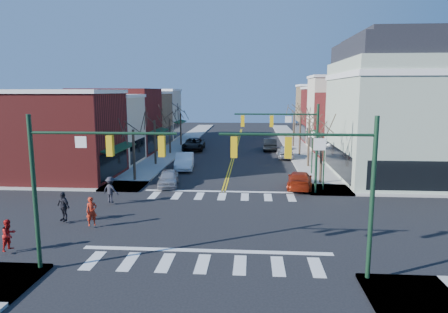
% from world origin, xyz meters
% --- Properties ---
extents(ground, '(160.00, 160.00, 0.00)m').
position_xyz_m(ground, '(0.00, 0.00, 0.00)').
color(ground, black).
rests_on(ground, ground).
extents(sidewalk_left, '(3.50, 70.00, 0.15)m').
position_xyz_m(sidewalk_left, '(-8.75, 20.00, 0.07)').
color(sidewalk_left, '#9E9B93').
rests_on(sidewalk_left, ground).
extents(sidewalk_right, '(3.50, 70.00, 0.15)m').
position_xyz_m(sidewalk_right, '(8.75, 20.00, 0.07)').
color(sidewalk_right, '#9E9B93').
rests_on(sidewalk_right, ground).
extents(bldg_left_brick_a, '(10.00, 8.50, 8.00)m').
position_xyz_m(bldg_left_brick_a, '(-15.50, 11.75, 4.00)').
color(bldg_left_brick_a, maroon).
rests_on(bldg_left_brick_a, ground).
extents(bldg_left_stucco_a, '(10.00, 7.00, 7.50)m').
position_xyz_m(bldg_left_stucco_a, '(-15.50, 19.50, 3.75)').
color(bldg_left_stucco_a, beige).
rests_on(bldg_left_stucco_a, ground).
extents(bldg_left_brick_b, '(10.00, 9.00, 8.50)m').
position_xyz_m(bldg_left_brick_b, '(-15.50, 27.50, 4.25)').
color(bldg_left_brick_b, maroon).
rests_on(bldg_left_brick_b, ground).
extents(bldg_left_tan, '(10.00, 7.50, 7.80)m').
position_xyz_m(bldg_left_tan, '(-15.50, 35.75, 3.90)').
color(bldg_left_tan, '#9B7E56').
rests_on(bldg_left_tan, ground).
extents(bldg_left_stucco_b, '(10.00, 8.00, 8.20)m').
position_xyz_m(bldg_left_stucco_b, '(-15.50, 43.50, 4.10)').
color(bldg_left_stucco_b, beige).
rests_on(bldg_left_stucco_b, ground).
extents(bldg_right_brick_a, '(10.00, 8.50, 8.00)m').
position_xyz_m(bldg_right_brick_a, '(15.50, 25.75, 4.00)').
color(bldg_right_brick_a, maroon).
rests_on(bldg_right_brick_a, ground).
extents(bldg_right_stucco, '(10.00, 7.00, 10.00)m').
position_xyz_m(bldg_right_stucco, '(15.50, 33.50, 5.00)').
color(bldg_right_stucco, beige).
rests_on(bldg_right_stucco, ground).
extents(bldg_right_brick_b, '(10.00, 8.00, 8.50)m').
position_xyz_m(bldg_right_brick_b, '(15.50, 41.00, 4.25)').
color(bldg_right_brick_b, maroon).
rests_on(bldg_right_brick_b, ground).
extents(bldg_right_tan, '(10.00, 8.00, 9.00)m').
position_xyz_m(bldg_right_tan, '(15.50, 49.00, 4.50)').
color(bldg_right_tan, '#9B7E56').
rests_on(bldg_right_tan, ground).
extents(victorian_corner, '(12.25, 14.25, 13.30)m').
position_xyz_m(victorian_corner, '(16.50, 14.50, 6.66)').
color(victorian_corner, '#A3B39B').
rests_on(victorian_corner, ground).
extents(traffic_mast_near_left, '(6.60, 0.28, 7.20)m').
position_xyz_m(traffic_mast_near_left, '(-5.55, -7.40, 4.71)').
color(traffic_mast_near_left, '#14331E').
rests_on(traffic_mast_near_left, ground).
extents(traffic_mast_near_right, '(6.60, 0.28, 7.20)m').
position_xyz_m(traffic_mast_near_right, '(5.55, -7.40, 4.71)').
color(traffic_mast_near_right, '#14331E').
rests_on(traffic_mast_near_right, ground).
extents(traffic_mast_far_right, '(6.60, 0.28, 7.20)m').
position_xyz_m(traffic_mast_far_right, '(5.55, 7.40, 4.71)').
color(traffic_mast_far_right, '#14331E').
rests_on(traffic_mast_far_right, ground).
extents(lamppost_corner, '(0.36, 0.36, 4.33)m').
position_xyz_m(lamppost_corner, '(8.20, 8.50, 2.96)').
color(lamppost_corner, '#14331E').
rests_on(lamppost_corner, ground).
extents(lamppost_midblock, '(0.36, 0.36, 4.33)m').
position_xyz_m(lamppost_midblock, '(8.20, 15.00, 2.96)').
color(lamppost_midblock, '#14331E').
rests_on(lamppost_midblock, ground).
extents(tree_left_a, '(0.24, 0.24, 4.76)m').
position_xyz_m(tree_left_a, '(-8.40, 11.00, 2.38)').
color(tree_left_a, '#382B21').
rests_on(tree_left_a, ground).
extents(tree_left_b, '(0.24, 0.24, 5.04)m').
position_xyz_m(tree_left_b, '(-8.40, 19.00, 2.52)').
color(tree_left_b, '#382B21').
rests_on(tree_left_b, ground).
extents(tree_left_c, '(0.24, 0.24, 4.55)m').
position_xyz_m(tree_left_c, '(-8.40, 27.00, 2.27)').
color(tree_left_c, '#382B21').
rests_on(tree_left_c, ground).
extents(tree_left_d, '(0.24, 0.24, 4.90)m').
position_xyz_m(tree_left_d, '(-8.40, 35.00, 2.45)').
color(tree_left_d, '#382B21').
rests_on(tree_left_d, ground).
extents(tree_right_a, '(0.24, 0.24, 4.62)m').
position_xyz_m(tree_right_a, '(8.40, 11.00, 2.31)').
color(tree_right_a, '#382B21').
rests_on(tree_right_a, ground).
extents(tree_right_b, '(0.24, 0.24, 5.18)m').
position_xyz_m(tree_right_b, '(8.40, 19.00, 2.59)').
color(tree_right_b, '#382B21').
rests_on(tree_right_b, ground).
extents(tree_right_c, '(0.24, 0.24, 4.83)m').
position_xyz_m(tree_right_c, '(8.40, 27.00, 2.42)').
color(tree_right_c, '#382B21').
rests_on(tree_right_c, ground).
extents(tree_right_d, '(0.24, 0.24, 4.97)m').
position_xyz_m(tree_right_d, '(8.40, 35.00, 2.48)').
color(tree_right_d, '#382B21').
rests_on(tree_right_d, ground).
extents(car_left_near, '(2.18, 4.34, 1.42)m').
position_xyz_m(car_left_near, '(-4.94, 9.41, 0.71)').
color(car_left_near, '#A5A5A9').
rests_on(car_left_near, ground).
extents(car_left_mid, '(2.33, 5.34, 1.71)m').
position_xyz_m(car_left_mid, '(-4.80, 16.95, 0.85)').
color(car_left_mid, white).
rests_on(car_left_mid, ground).
extents(car_left_far, '(2.98, 6.14, 1.68)m').
position_xyz_m(car_left_far, '(-5.81, 30.62, 0.84)').
color(car_left_far, black).
rests_on(car_left_far, ground).
extents(car_right_near, '(2.66, 5.19, 1.44)m').
position_xyz_m(car_right_near, '(6.40, 9.39, 0.72)').
color(car_right_near, '#9B250E').
rests_on(car_right_near, ground).
extents(car_right_mid, '(1.93, 4.72, 1.60)m').
position_xyz_m(car_right_mid, '(6.40, 24.83, 0.80)').
color(car_right_mid, silver).
rests_on(car_right_mid, ground).
extents(car_right_far, '(1.89, 5.12, 1.67)m').
position_xyz_m(car_right_far, '(4.80, 31.37, 0.84)').
color(car_right_far, black).
rests_on(car_right_far, ground).
extents(pedestrian_red_a, '(0.76, 0.71, 1.75)m').
position_xyz_m(pedestrian_red_a, '(-7.30, -1.57, 1.03)').
color(pedestrian_red_a, '#B32513').
rests_on(pedestrian_red_a, sidewalk_left).
extents(pedestrian_red_b, '(0.79, 0.91, 1.62)m').
position_xyz_m(pedestrian_red_b, '(-10.00, -5.57, 0.96)').
color(pedestrian_red_b, '#AC1312').
rests_on(pedestrian_red_b, sidewalk_left).
extents(pedestrian_dark_a, '(1.17, 0.92, 1.85)m').
position_xyz_m(pedestrian_dark_a, '(-9.41, -0.84, 1.08)').
color(pedestrian_dark_a, black).
rests_on(pedestrian_dark_a, sidewalk_left).
extents(pedestrian_dark_b, '(1.40, 1.08, 1.92)m').
position_xyz_m(pedestrian_dark_b, '(-7.91, 3.41, 1.11)').
color(pedestrian_dark_b, '#212029').
rests_on(pedestrian_dark_b, sidewalk_left).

